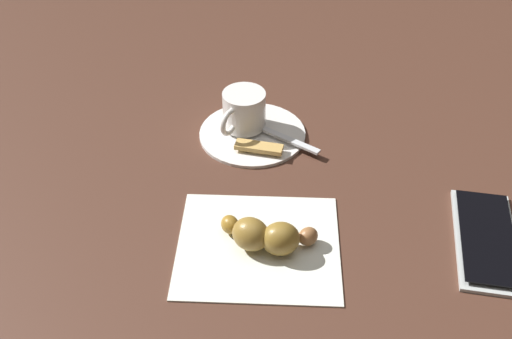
{
  "coord_description": "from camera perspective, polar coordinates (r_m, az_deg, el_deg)",
  "views": [
    {
      "loc": [
        0.56,
        -0.13,
        0.5
      ],
      "look_at": [
        0.0,
        -0.02,
        0.02
      ],
      "focal_mm": 43.36,
      "sensor_mm": 36.0,
      "label": 1
    }
  ],
  "objects": [
    {
      "name": "cell_phone",
      "position": [
        0.73,
        20.46,
        -6.0
      ],
      "size": [
        0.17,
        0.12,
        0.01
      ],
      "color": "#B7BDBC",
      "rests_on": "ground"
    },
    {
      "name": "espresso_cup",
      "position": [
        0.83,
        -1.17,
        5.49
      ],
      "size": [
        0.07,
        0.07,
        0.05
      ],
      "color": "white",
      "rests_on": "saucer"
    },
    {
      "name": "saucer",
      "position": [
        0.84,
        -0.18,
        3.46
      ],
      "size": [
        0.14,
        0.14,
        0.01
      ],
      "primitive_type": "cylinder",
      "color": "white",
      "rests_on": "ground"
    },
    {
      "name": "napkin",
      "position": [
        0.69,
        0.22,
        -6.99
      ],
      "size": [
        0.2,
        0.21,
        0.0
      ],
      "primitive_type": "cube",
      "rotation": [
        0.0,
        0.0,
        -0.25
      ],
      "color": "silver",
      "rests_on": "ground"
    },
    {
      "name": "croissant",
      "position": [
        0.67,
        0.94,
        -6.11
      ],
      "size": [
        0.07,
        0.11,
        0.04
      ],
      "color": "olive",
      "rests_on": "napkin"
    },
    {
      "name": "sugar_packet",
      "position": [
        0.8,
        0.04,
        2.07
      ],
      "size": [
        0.04,
        0.06,
        0.01
      ],
      "primitive_type": "cube",
      "rotation": [
        0.0,
        0.0,
        7.43
      ],
      "color": "tan",
      "rests_on": "saucer"
    },
    {
      "name": "ground_plane",
      "position": [
        0.76,
        1.15,
        -1.24
      ],
      "size": [
        1.8,
        1.8,
        0.0
      ],
      "primitive_type": "plane",
      "color": "#4A2C20"
    },
    {
      "name": "teaspoon",
      "position": [
        0.84,
        0.28,
        4.0
      ],
      "size": [
        0.11,
        0.11,
        0.01
      ],
      "color": "silver",
      "rests_on": "saucer"
    }
  ]
}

